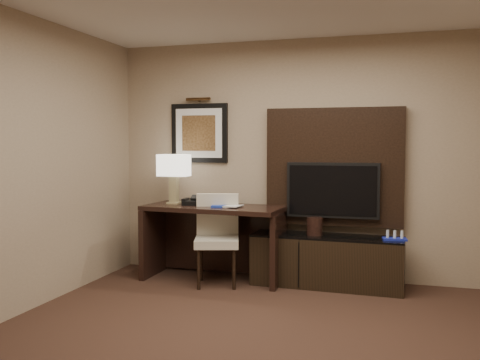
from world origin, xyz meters
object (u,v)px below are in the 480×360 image
at_px(credenza, 327,261).
at_px(table_lamp, 174,181).
at_px(minibar_tray, 395,236).
at_px(desk_chair, 217,241).
at_px(tv, 333,190).
at_px(desk_phone, 193,200).
at_px(desk, 214,243).
at_px(ice_bucket, 315,226).

bearing_deg(credenza, table_lamp, -178.72).
xyz_separation_m(table_lamp, minibar_tray, (2.46, -0.08, -0.50)).
distance_m(credenza, desk_chair, 1.20).
xyz_separation_m(tv, desk_phone, (-1.54, -0.22, -0.13)).
height_order(desk, desk_chair, desk_chair).
bearing_deg(credenza, ice_bucket, -178.80).
relative_size(desk_chair, minibar_tray, 4.10).
bearing_deg(table_lamp, desk, -7.87).
distance_m(tv, table_lamp, 1.81).
relative_size(credenza, minibar_tray, 6.77).
relative_size(credenza, ice_bucket, 8.41).
bearing_deg(ice_bucket, credenza, -0.74).
relative_size(credenza, tv, 1.59).
relative_size(credenza, desk_chair, 1.65).
xyz_separation_m(desk_chair, table_lamp, (-0.62, 0.29, 0.61)).
bearing_deg(desk_chair, tv, 4.73).
bearing_deg(table_lamp, ice_bucket, -0.65).
bearing_deg(tv, desk_chair, -158.54).
height_order(desk_chair, ice_bucket, desk_chair).
relative_size(desk, desk_chair, 1.61).
distance_m(tv, ice_bucket, 0.45).
height_order(desk, ice_bucket, desk).
height_order(credenza, table_lamp, table_lamp).
bearing_deg(desk, credenza, 6.91).
xyz_separation_m(desk, table_lamp, (-0.51, 0.07, 0.68)).
bearing_deg(ice_bucket, table_lamp, 179.35).
bearing_deg(table_lamp, desk_chair, -25.22).
height_order(tv, minibar_tray, tv).
distance_m(table_lamp, minibar_tray, 2.51).
distance_m(ice_bucket, minibar_tray, 0.83).
distance_m(desk, tv, 1.45).
xyz_separation_m(credenza, minibar_tray, (0.69, -0.06, 0.32)).
distance_m(tv, desk_phone, 1.57).
xyz_separation_m(credenza, desk_chair, (-1.15, -0.27, 0.21)).
distance_m(table_lamp, ice_bucket, 1.69).
bearing_deg(desk, desk_phone, -179.22).
xyz_separation_m(table_lamp, ice_bucket, (1.63, -0.02, -0.45)).
distance_m(table_lamp, desk_phone, 0.33).
height_order(tv, desk_phone, tv).
bearing_deg(tv, table_lamp, -174.62).
bearing_deg(tv, minibar_tray, -20.68).
bearing_deg(minibar_tray, desk_phone, 179.33).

